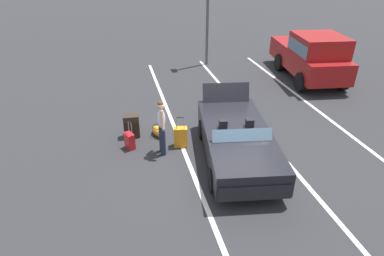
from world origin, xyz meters
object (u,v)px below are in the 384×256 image
suitcase_large_black (132,126)px  suitcase_medium_bright (180,137)px  parked_pickup_truck_near (312,56)px  convertible_car (238,145)px  duffel_bag (158,131)px  traveler_person (162,125)px  suitcase_small_carryon (130,141)px

suitcase_large_black → suitcase_medium_bright: size_ratio=0.73×
parked_pickup_truck_near → suitcase_large_black: bearing=-60.2°
convertible_car → duffel_bag: convertible_car is taller
suitcase_medium_bright → traveler_person: size_ratio=0.61×
suitcase_small_carryon → parked_pickup_truck_near: (-3.98, 8.32, 0.85)m
convertible_car → parked_pickup_truck_near: 7.76m
convertible_car → suitcase_small_carryon: (-1.49, -2.84, -0.34)m
suitcase_large_black → traveler_person: size_ratio=0.45×
traveler_person → suitcase_medium_bright: bearing=21.2°
suitcase_medium_bright → duffel_bag: bearing=46.1°
suitcase_small_carryon → parked_pickup_truck_near: bearing=-177.4°
suitcase_large_black → duffel_bag: (0.15, 0.82, -0.21)m
suitcase_small_carryon → duffel_bag: size_ratio=1.24×
suitcase_large_black → parked_pickup_truck_near: bearing=116.1°
suitcase_large_black → traveler_person: bearing=38.8°
traveler_person → convertible_car: bearing=-29.8°
convertible_car → duffel_bag: bearing=-127.7°
suitcase_medium_bright → traveler_person: (0.25, -0.58, 0.62)m
suitcase_large_black → traveler_person: (1.16, 0.80, 0.56)m
duffel_bag → suitcase_small_carryon: bearing=-60.3°
suitcase_large_black → duffel_bag: size_ratio=1.05×
suitcase_large_black → parked_pickup_truck_near: 8.87m
convertible_car → suitcase_small_carryon: convertible_car is taller
convertible_car → parked_pickup_truck_near: size_ratio=0.84×
suitcase_large_black → suitcase_small_carryon: (0.68, -0.12, -0.11)m
traveler_person → suitcase_large_black: bearing=122.7°
suitcase_medium_bright → traveler_person: 0.89m
parked_pickup_truck_near → convertible_car: bearing=-37.1°
suitcase_large_black → suitcase_small_carryon: size_ratio=0.85×
convertible_car → duffel_bag: size_ratio=6.18×
parked_pickup_truck_near → suitcase_small_carryon: bearing=-56.5°
convertible_car → traveler_person: bearing=-108.9°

